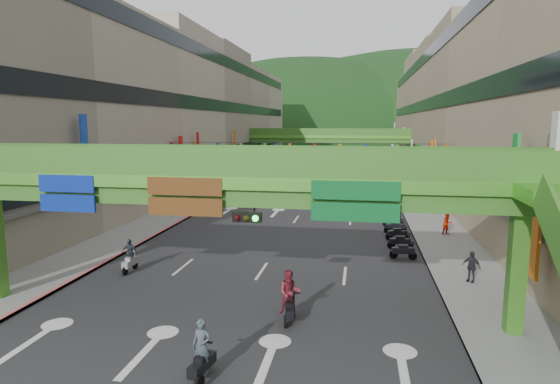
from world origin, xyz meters
TOP-DOWN VIEW (x-y plane):
  - road_slab at (0.00, 50.00)m, footprint 18.00×140.00m
  - sidewalk_left at (-11.00, 50.00)m, footprint 4.00×140.00m
  - sidewalk_right at (11.00, 50.00)m, footprint 4.00×140.00m
  - curb_left at (-9.10, 50.00)m, footprint 0.20×140.00m
  - curb_right at (9.10, 50.00)m, footprint 0.20×140.00m
  - building_row_left at (-18.93, 50.00)m, footprint 12.80×95.00m
  - building_row_right at (18.93, 50.00)m, footprint 12.80×95.00m
  - overpass_near at (0.93, 5.38)m, footprint 28.00×12.27m
  - overpass_far at (0.00, 65.00)m, footprint 28.00×2.20m
  - hill_left at (-15.00, 160.00)m, footprint 168.00×140.00m
  - hill_right at (25.00, 180.00)m, footprint 208.00×176.00m
  - bunting_string at (0.00, 30.00)m, footprint 26.00×0.36m
  - scooter_rider_near at (0.43, 1.00)m, footprint 0.70×1.59m
  - scooter_rider_mid at (2.48, 5.79)m, footprint 1.00×1.59m
  - scooter_rider_left at (-6.98, 10.67)m, footprint 0.89×1.60m
  - scooter_rider_far at (-0.23, 32.16)m, footprint 0.89×1.60m
  - parked_scooter_row at (7.80, 20.02)m, footprint 1.60×9.38m
  - car_silver at (-3.75, 56.97)m, footprint 2.11×4.27m
  - car_yellow at (0.46, 62.07)m, footprint 1.64×3.65m
  - pedestrian_red at (11.39, 21.96)m, footprint 0.94×0.88m
  - pedestrian_dark at (10.74, 11.73)m, footprint 0.97×0.82m
  - pedestrian_blue at (9.80, 38.12)m, footprint 0.90×0.73m

SIDE VIEW (x-z plane):
  - hill_left at x=-15.00m, z-range -56.00..56.00m
  - hill_right at x=25.00m, z-range -64.00..64.00m
  - road_slab at x=0.00m, z-range 0.00..0.02m
  - sidewalk_left at x=-11.00m, z-range 0.00..0.15m
  - sidewalk_right at x=11.00m, z-range 0.00..0.15m
  - curb_left at x=-9.10m, z-range 0.00..0.18m
  - curb_right at x=9.10m, z-range 0.00..0.18m
  - parked_scooter_row at x=7.80m, z-range -0.02..1.06m
  - car_yellow at x=0.46m, z-range 0.00..1.22m
  - car_silver at x=-3.75m, z-range 0.00..1.35m
  - pedestrian_red at x=11.39m, z-range 0.00..1.53m
  - pedestrian_dark at x=10.74m, z-range 0.00..1.56m
  - pedestrian_blue at x=9.80m, z-range 0.00..1.66m
  - scooter_rider_left at x=-6.98m, z-range -0.02..1.84m
  - scooter_rider_near at x=0.43m, z-range -0.07..1.96m
  - scooter_rider_far at x=-0.23m, z-range 0.02..2.10m
  - scooter_rider_mid at x=2.48m, z-range 0.04..2.23m
  - overpass_near at x=0.93m, z-range 1.66..8.76m
  - overpass_far at x=0.00m, z-range 1.85..8.95m
  - bunting_string at x=0.00m, z-range 5.73..6.19m
  - building_row_left at x=-18.93m, z-range -0.04..18.96m
  - building_row_right at x=18.93m, z-range -0.04..18.96m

